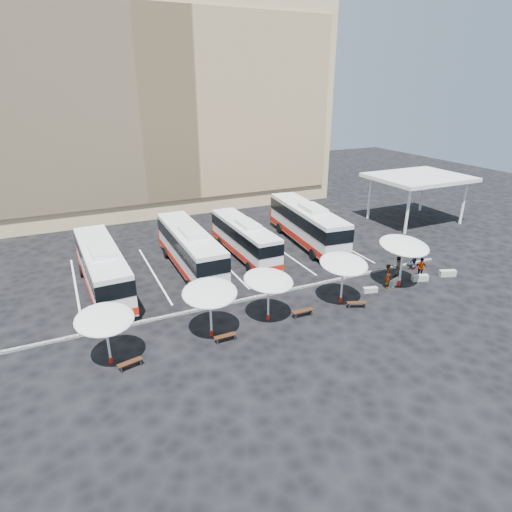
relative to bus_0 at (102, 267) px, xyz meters
name	(u,v)px	position (x,y,z in m)	size (l,w,h in m)	color
ground	(261,300)	(9.98, -6.56, -1.92)	(120.00, 120.00, 0.00)	black
sandstone_building	(150,100)	(9.98, 25.31, 10.70)	(42.00, 18.25, 29.60)	tan
service_canopy	(419,178)	(33.98, 3.44, 2.94)	(10.00, 8.00, 5.20)	white
curb_divider	(258,297)	(9.98, -6.06, -1.85)	(34.00, 0.25, 0.15)	black
bay_lines	(222,262)	(9.98, 1.44, -1.92)	(24.15, 12.00, 0.01)	white
bus_0	(102,267)	(0.00, 0.00, 0.00)	(3.11, 11.96, 3.77)	white
bus_1	(190,248)	(7.03, 0.91, 0.04)	(2.89, 12.11, 3.84)	white
bus_2	(244,237)	(12.37, 1.92, -0.18)	(2.57, 10.77, 3.42)	white
bus_3	(307,223)	(19.18, 2.40, 0.12)	(3.90, 12.81, 4.00)	white
sunshade_0	(105,319)	(-0.87, -9.68, 0.88)	(3.62, 3.66, 3.30)	white
sunshade_1	(210,293)	(5.20, -9.41, 1.04)	(4.05, 4.08, 3.49)	white
sunshade_2	(269,281)	(9.24, -9.18, 0.95)	(4.27, 4.30, 3.38)	white
sunshade_3	(344,264)	(15.05, -9.19, 1.06)	(3.63, 3.67, 3.51)	white
sunshade_4	(404,246)	(20.75, -8.84, 1.36)	(3.92, 3.96, 3.86)	white
wood_bench_0	(130,363)	(0.04, -10.63, -1.60)	(1.42, 0.65, 0.42)	black
wood_bench_1	(225,337)	(5.73, -10.38, -1.60)	(1.38, 0.38, 0.42)	black
wood_bench_2	(303,312)	(11.52, -9.78, -1.57)	(1.52, 0.44, 0.46)	black
wood_bench_3	(357,304)	(15.57, -10.33, -1.60)	(1.41, 0.89, 0.42)	black
conc_bench_0	(370,290)	(17.97, -8.84, -1.72)	(1.07, 0.36, 0.40)	gray
conc_bench_1	(395,282)	(20.58, -8.59, -1.71)	(1.15, 0.38, 0.43)	gray
conc_bench_2	(420,278)	(22.88, -8.87, -1.69)	(1.28, 0.43, 0.48)	gray
conc_bench_3	(447,273)	(25.55, -9.15, -1.68)	(1.32, 0.44, 0.49)	gray
passenger_0	(388,276)	(19.66, -8.74, -0.97)	(0.70, 0.46, 1.92)	black
passenger_1	(398,267)	(21.69, -7.54, -1.05)	(0.85, 0.66, 1.75)	black
passenger_2	(421,268)	(23.22, -8.49, -1.06)	(1.01, 0.42, 1.73)	black
passenger_3	(414,259)	(24.03, -6.85, -0.99)	(1.20, 0.69, 1.86)	black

